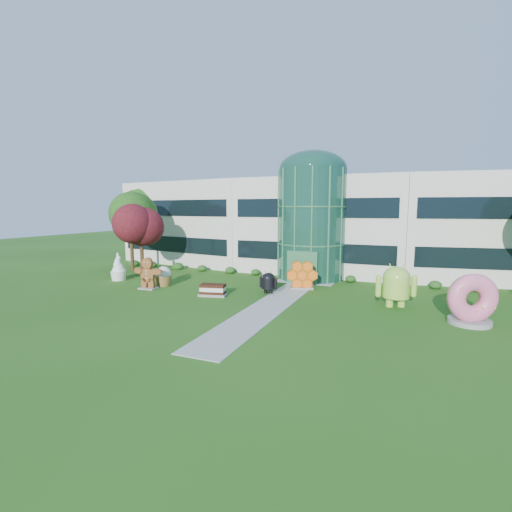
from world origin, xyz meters
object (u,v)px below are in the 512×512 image
at_px(gingerbread, 148,273).
at_px(android_black, 268,281).
at_px(android_green, 396,283).
at_px(donut, 471,298).

bearing_deg(gingerbread, android_black, 8.99).
bearing_deg(android_green, android_black, 156.69).
relative_size(android_green, donut, 1.08).
xyz_separation_m(donut, gingerbread, (-22.32, 0.48, -0.17)).
distance_m(android_green, gingerbread, 18.47).
bearing_deg(android_green, donut, -51.37).
height_order(donut, gingerbread, donut).
height_order(android_green, donut, android_green).
bearing_deg(donut, gingerbread, 156.93).
distance_m(android_green, android_black, 9.00).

